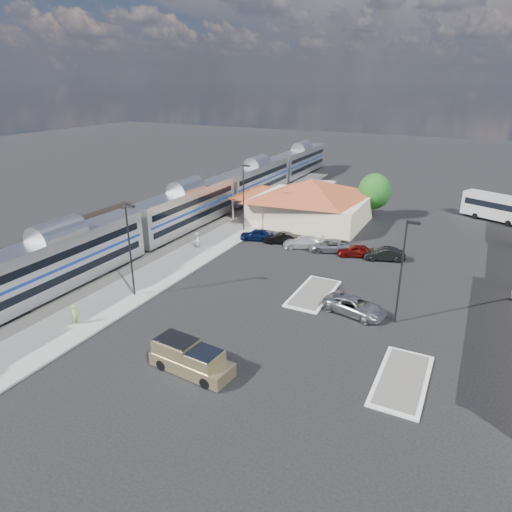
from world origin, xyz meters
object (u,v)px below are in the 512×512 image
at_px(station_depot, 310,201).
at_px(coach_bus, 506,208).
at_px(pickup_truck, 192,359).
at_px(suv, 355,306).

relative_size(station_depot, coach_bus, 1.56).
bearing_deg(station_depot, pickup_truck, -82.21).
xyz_separation_m(station_depot, pickup_truck, (5.13, -37.49, -2.14)).
distance_m(station_depot, pickup_truck, 37.90).
distance_m(pickup_truck, suv, 15.57).
bearing_deg(coach_bus, station_depot, 140.20).
bearing_deg(pickup_truck, suv, -25.42).
height_order(station_depot, pickup_truck, station_depot).
distance_m(pickup_truck, coach_bus, 53.30).
height_order(pickup_truck, coach_bus, coach_bus).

